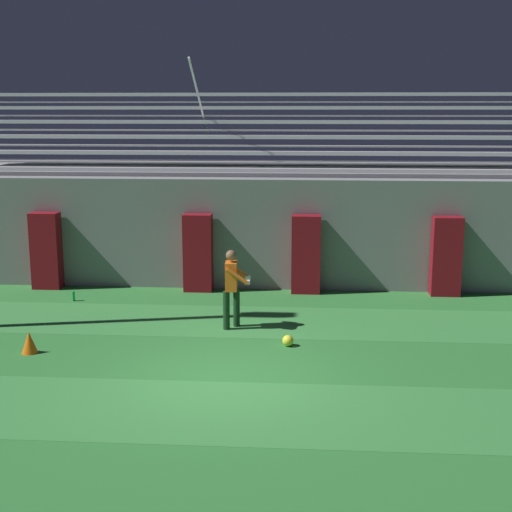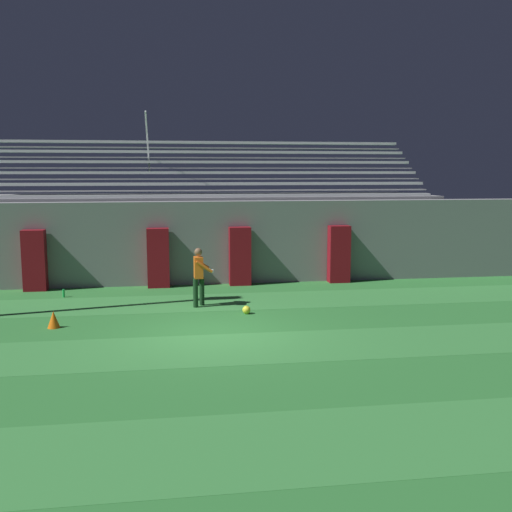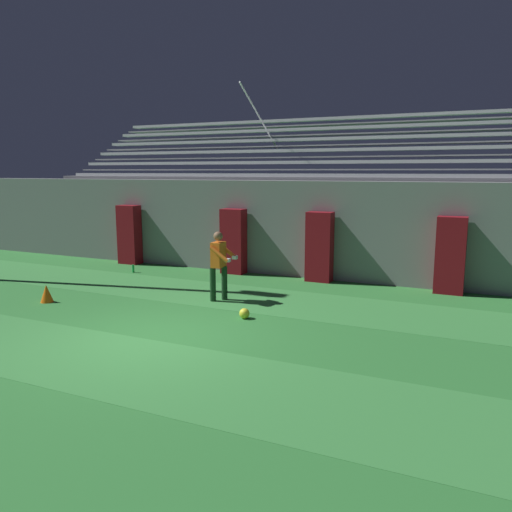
# 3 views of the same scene
# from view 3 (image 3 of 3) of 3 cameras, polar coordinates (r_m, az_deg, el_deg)

# --- Properties ---
(ground_plane) EXTENTS (80.00, 80.00, 0.00)m
(ground_plane) POSITION_cam_3_polar(r_m,az_deg,el_deg) (9.66, -11.60, -9.09)
(ground_plane) COLOR #2D7533
(turf_stripe_mid) EXTENTS (28.00, 2.35, 0.01)m
(turf_stripe_mid) POSITION_cam_3_polar(r_m,az_deg,el_deg) (8.70, -16.77, -11.42)
(turf_stripe_mid) COLOR #38843D
(turf_stripe_mid) RESTS_ON ground
(turf_stripe_far) EXTENTS (28.00, 2.35, 0.01)m
(turf_stripe_far) POSITION_cam_3_polar(r_m,az_deg,el_deg) (12.43, -2.39, -4.64)
(turf_stripe_far) COLOR #38843D
(turf_stripe_far) RESTS_ON ground
(back_wall) EXTENTS (24.00, 0.60, 2.80)m
(back_wall) POSITION_cam_3_polar(r_m,az_deg,el_deg) (14.98, 2.98, 3.25)
(back_wall) COLOR gray
(back_wall) RESTS_ON ground
(padding_pillar_gate_left) EXTENTS (0.71, 0.44, 1.96)m
(padding_pillar_gate_left) POSITION_cam_3_polar(r_m,az_deg,el_deg) (15.09, -2.59, 1.68)
(padding_pillar_gate_left) COLOR maroon
(padding_pillar_gate_left) RESTS_ON ground
(padding_pillar_gate_right) EXTENTS (0.71, 0.44, 1.96)m
(padding_pillar_gate_right) POSITION_cam_3_polar(r_m,az_deg,el_deg) (14.08, 7.27, 1.04)
(padding_pillar_gate_right) COLOR maroon
(padding_pillar_gate_right) RESTS_ON ground
(padding_pillar_far_left) EXTENTS (0.71, 0.44, 1.96)m
(padding_pillar_far_left) POSITION_cam_3_polar(r_m,az_deg,el_deg) (17.21, -14.26, 2.38)
(padding_pillar_far_left) COLOR maroon
(padding_pillar_far_left) RESTS_ON ground
(padding_pillar_far_right) EXTENTS (0.71, 0.44, 1.96)m
(padding_pillar_far_right) POSITION_cam_3_polar(r_m,az_deg,el_deg) (13.48, 21.34, 0.07)
(padding_pillar_far_right) COLOR maroon
(padding_pillar_far_right) RESTS_ON ground
(bleacher_stand) EXTENTS (18.00, 4.75, 5.83)m
(bleacher_stand) POSITION_cam_3_polar(r_m,az_deg,el_deg) (17.49, 6.23, 4.49)
(bleacher_stand) COLOR gray
(bleacher_stand) RESTS_ON ground
(goalkeeper) EXTENTS (0.57, 0.59, 1.67)m
(goalkeeper) POSITION_cam_3_polar(r_m,az_deg,el_deg) (11.89, -4.25, -0.63)
(goalkeeper) COLOR #143319
(goalkeeper) RESTS_ON ground
(soccer_ball) EXTENTS (0.22, 0.22, 0.22)m
(soccer_ball) POSITION_cam_3_polar(r_m,az_deg,el_deg) (10.59, -1.33, -6.58)
(soccer_ball) COLOR yellow
(soccer_ball) RESTS_ON ground
(traffic_cone) EXTENTS (0.30, 0.30, 0.42)m
(traffic_cone) POSITION_cam_3_polar(r_m,az_deg,el_deg) (12.86, -22.82, -3.96)
(traffic_cone) COLOR orange
(traffic_cone) RESTS_ON ground
(water_bottle) EXTENTS (0.07, 0.07, 0.24)m
(water_bottle) POSITION_cam_3_polar(r_m,az_deg,el_deg) (15.77, -13.86, -1.41)
(water_bottle) COLOR green
(water_bottle) RESTS_ON ground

